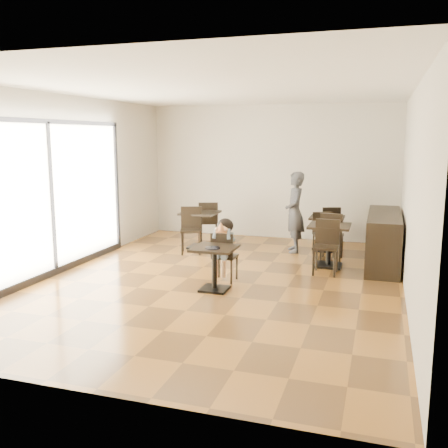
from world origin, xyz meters
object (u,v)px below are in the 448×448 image
at_px(child_chair, 225,257).
at_px(cafe_table_mid, 329,246).
at_px(child, 225,250).
at_px(chair_mid_a, 332,236).
at_px(cafe_table_back, 326,234).
at_px(chair_left_a, 208,222).
at_px(chair_back_b, 324,235).
at_px(chair_back_a, 329,226).
at_px(adult_patron, 295,212).
at_px(chair_mid_b, 326,248).
at_px(child_table, 215,269).
at_px(cafe_table_left, 200,230).
at_px(chair_left_b, 191,231).

height_order(child_chair, cafe_table_mid, child_chair).
xyz_separation_m(child, chair_mid_a, (1.59, 2.07, -0.05)).
bearing_deg(cafe_table_back, child_chair, -116.20).
height_order(chair_left_a, chair_back_b, chair_left_a).
bearing_deg(chair_back_a, cafe_table_back, 71.73).
bearing_deg(cafe_table_back, adult_patron, -155.22).
bearing_deg(cafe_table_mid, chair_back_b, 103.31).
relative_size(cafe_table_mid, chair_mid_b, 0.83).
bearing_deg(cafe_table_back, chair_back_a, 90.00).
xyz_separation_m(child_table, child_chair, (-0.00, 0.55, 0.07)).
bearing_deg(chair_left_a, chair_mid_b, 127.64).
xyz_separation_m(child_table, cafe_table_left, (-1.30, 2.85, 0.05)).
xyz_separation_m(cafe_table_back, chair_mid_b, (0.19, -1.88, 0.11)).
relative_size(cafe_table_mid, chair_back_a, 0.89).
bearing_deg(cafe_table_mid, child_table, -127.54).
bearing_deg(child_chair, cafe_table_left, -60.53).
height_order(chair_left_b, chair_back_a, chair_left_b).
height_order(cafe_table_left, chair_left_b, chair_left_b).
bearing_deg(chair_left_b, child, -72.68).
xyz_separation_m(cafe_table_back, chair_back_a, (0.00, 0.55, 0.08)).
height_order(adult_patron, cafe_table_back, adult_patron).
distance_m(child, chair_mid_a, 2.61).
bearing_deg(chair_mid_a, adult_patron, -29.23).
bearing_deg(child, cafe_table_mid, 43.69).
distance_m(child_table, chair_back_b, 3.18).
height_order(cafe_table_left, chair_back_b, chair_back_b).
distance_m(child_chair, cafe_table_back, 3.18).
bearing_deg(chair_left_b, cafe_table_mid, -23.87).
xyz_separation_m(child, cafe_table_back, (1.40, 2.85, -0.16)).
height_order(adult_patron, chair_back_a, adult_patron).
xyz_separation_m(child_table, cafe_table_back, (1.40, 3.40, 0.02)).
distance_m(cafe_table_left, chair_mid_a, 2.90).
height_order(child, chair_mid_b, child).
xyz_separation_m(cafe_table_left, chair_left_a, (0.00, 0.55, 0.08)).
distance_m(child, cafe_table_back, 3.18).
bearing_deg(chair_back_b, chair_left_b, 173.27).
height_order(child, cafe_table_left, child).
height_order(chair_mid_b, chair_back_b, chair_mid_b).
xyz_separation_m(child_chair, chair_left_b, (-1.30, 1.75, 0.06)).
xyz_separation_m(child_table, adult_patron, (0.75, 3.10, 0.50)).
relative_size(child_chair, cafe_table_mid, 1.06).
height_order(chair_mid_a, chair_left_b, chair_left_b).
bearing_deg(chair_back_b, cafe_table_mid, -94.96).
distance_m(cafe_table_back, chair_mid_a, 0.81).
distance_m(cafe_table_left, chair_left_b, 0.56).
distance_m(child, chair_left_b, 2.18).
xyz_separation_m(cafe_table_mid, cafe_table_left, (-2.89, 0.78, 0.00)).
xyz_separation_m(cafe_table_mid, chair_back_b, (-0.19, 0.78, 0.05)).
height_order(chair_mid_a, chair_mid_b, same).
bearing_deg(cafe_table_back, chair_back_b, -90.00).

